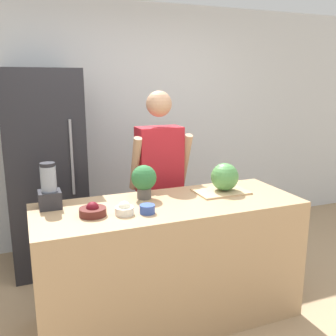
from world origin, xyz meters
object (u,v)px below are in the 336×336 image
Objects in this scene: bowl_small_blue at (147,209)px; refrigerator at (46,171)px; bowl_cream at (124,209)px; person at (159,184)px; potted_plant at (144,180)px; watermelon at (225,177)px; blender at (49,190)px; bowl_cherries at (93,211)px.

refrigerator is at bearing 111.23° from bowl_small_blue.
bowl_small_blue is at bearing -12.40° from bowl_cream.
refrigerator is 15.41× the size of bowl_cream.
person is 0.58m from potted_plant.
bowl_small_blue is at bearing -115.59° from person.
watermelon is 0.68× the size of blender.
bowl_cherries is (-1.06, -0.15, -0.09)m from watermelon.
bowl_small_blue is 0.32× the size of blender.
blender reaches higher than bowl_small_blue.
bowl_small_blue is (0.55, -1.41, 0.01)m from refrigerator.
potted_plant is at bearing -2.96° from blender.
blender reaches higher than bowl_cherries.
bowl_cherries is at bearing 164.20° from bowl_cream.
person is at bearing 55.16° from bowl_cream.
bowl_cream is 0.38m from potted_plant.
blender is at bearing -92.17° from refrigerator.
refrigerator is 1.12m from person.
blender is at bearing 177.04° from potted_plant.
refrigerator is 1.34m from bowl_cherries.
bowl_cherries is 1.72× the size of bowl_small_blue.
refrigerator is 7.47× the size of potted_plant.
bowl_cherries is 0.20m from bowl_cream.
watermelon is at bearing -42.78° from refrigerator.
bowl_cherries is at bearing -151.97° from potted_plant.
potted_plant is (-0.64, 0.08, 0.02)m from watermelon.
person is 7.85× the size of watermelon.
watermelon is 1.31m from blender.
bowl_small_blue is (-0.72, -0.24, -0.09)m from watermelon.
watermelon is 0.76m from bowl_small_blue.
refrigerator is at bearing 98.77° from bowl_cherries.
bowl_small_blue is at bearing -14.36° from bowl_cherries.
person is at bearing 57.87° from potted_plant.
watermelon is 0.64m from potted_plant.
bowl_cream is at bearing -124.84° from person.
watermelon is 0.89m from bowl_cream.
person is 0.92m from bowl_cream.
refrigerator reaches higher than bowl_cream.
bowl_small_blue is at bearing -68.77° from refrigerator.
bowl_cream is 0.48× the size of potted_plant.
person is at bearing 122.37° from watermelon.
blender is at bearing 149.35° from bowl_small_blue.
watermelon reaches higher than bowl_cherries.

